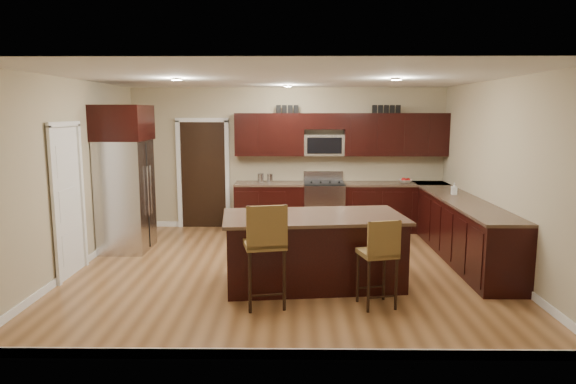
{
  "coord_description": "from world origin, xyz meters",
  "views": [
    {
      "loc": [
        0.1,
        -7.15,
        2.24
      ],
      "look_at": [
        0.02,
        0.4,
        1.06
      ],
      "focal_mm": 32.0,
      "sensor_mm": 36.0,
      "label": 1
    }
  ],
  "objects_px": {
    "stool_left": "(265,243)",
    "refrigerator": "(125,177)",
    "island": "(313,252)",
    "range": "(324,206)",
    "stool_right": "(380,253)"
  },
  "relations": [
    {
      "from": "stool_right",
      "to": "refrigerator",
      "type": "height_order",
      "value": "refrigerator"
    },
    {
      "from": "range",
      "to": "refrigerator",
      "type": "relative_size",
      "value": 0.47
    },
    {
      "from": "range",
      "to": "stool_left",
      "type": "distance_m",
      "value": 4.05
    },
    {
      "from": "island",
      "to": "stool_right",
      "type": "height_order",
      "value": "stool_right"
    },
    {
      "from": "range",
      "to": "refrigerator",
      "type": "distance_m",
      "value": 3.66
    },
    {
      "from": "stool_right",
      "to": "refrigerator",
      "type": "relative_size",
      "value": 0.45
    },
    {
      "from": "stool_left",
      "to": "refrigerator",
      "type": "bearing_deg",
      "value": 121.68
    },
    {
      "from": "stool_right",
      "to": "refrigerator",
      "type": "distance_m",
      "value": 4.51
    },
    {
      "from": "range",
      "to": "stool_left",
      "type": "height_order",
      "value": "stool_left"
    },
    {
      "from": "island",
      "to": "stool_left",
      "type": "distance_m",
      "value": 1.08
    },
    {
      "from": "stool_left",
      "to": "refrigerator",
      "type": "relative_size",
      "value": 0.52
    },
    {
      "from": "stool_right",
      "to": "refrigerator",
      "type": "xyz_separation_m",
      "value": [
        -3.7,
        2.52,
        0.55
      ]
    },
    {
      "from": "stool_left",
      "to": "refrigerator",
      "type": "height_order",
      "value": "refrigerator"
    },
    {
      "from": "stool_right",
      "to": "stool_left",
      "type": "bearing_deg",
      "value": 166.5
    },
    {
      "from": "island",
      "to": "stool_left",
      "type": "bearing_deg",
      "value": -130.49
    }
  ]
}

